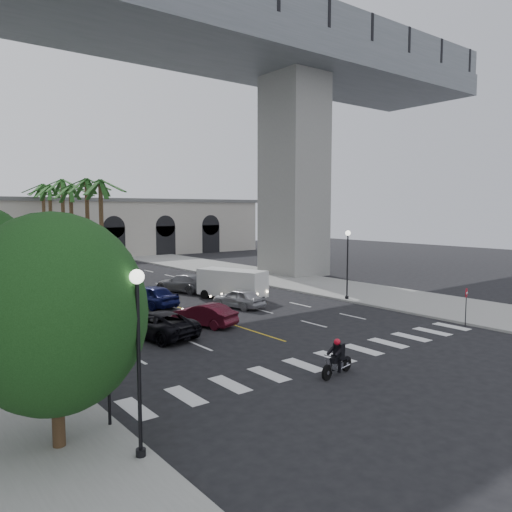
{
  "coord_description": "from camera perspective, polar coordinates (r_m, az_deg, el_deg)",
  "views": [
    {
      "loc": [
        -16.94,
        -17.37,
        6.95
      ],
      "look_at": [
        1.12,
        6.0,
        4.16
      ],
      "focal_mm": 35.0,
      "sensor_mm": 36.0,
      "label": 1
    }
  ],
  "objects": [
    {
      "name": "pedestrian_a",
      "position": [
        22.46,
        -23.3,
        -10.25
      ],
      "size": [
        0.77,
        0.64,
        1.82
      ],
      "primitive_type": "imported",
      "rotation": [
        0.0,
        0.0,
        0.36
      ],
      "color": "black",
      "rests_on": "sidewalk_left"
    },
    {
      "name": "car_d",
      "position": [
        42.36,
        -8.27,
        -3.07
      ],
      "size": [
        3.74,
        5.62,
        1.51
      ],
      "primitive_type": "imported",
      "rotation": [
        0.0,
        0.0,
        3.48
      ],
      "color": "slate",
      "rests_on": "ground"
    },
    {
      "name": "car_e",
      "position": [
        36.31,
        -12.0,
        -4.48
      ],
      "size": [
        2.88,
        4.98,
        1.59
      ],
      "primitive_type": "imported",
      "rotation": [
        0.0,
        0.0,
        3.37
      ],
      "color": "#0E1243",
      "rests_on": "ground"
    },
    {
      "name": "palm_e",
      "position": [
        63.68,
        -22.52,
        7.0
      ],
      "size": [
        3.2,
        3.2,
        10.4
      ],
      "color": "#47331E",
      "rests_on": "ground"
    },
    {
      "name": "traffic_signal_far",
      "position": [
        20.19,
        -20.71,
        -7.66
      ],
      "size": [
        0.25,
        0.18,
        3.65
      ],
      "color": "black",
      "rests_on": "ground"
    },
    {
      "name": "motorcycle_rider",
      "position": [
        21.56,
        9.35,
        -11.48
      ],
      "size": [
        2.17,
        0.68,
        1.58
      ],
      "rotation": [
        0.0,
        0.0,
        0.21
      ],
      "color": "black",
      "rests_on": "ground"
    },
    {
      "name": "street_tree_near",
      "position": [
        15.18,
        -22.06,
        -6.11
      ],
      "size": [
        5.2,
        5.2,
        6.89
      ],
      "color": "#382616",
      "rests_on": "ground"
    },
    {
      "name": "palm_d",
      "position": [
        59.92,
        -21.28,
        7.61
      ],
      "size": [
        3.2,
        3.2,
        10.9
      ],
      "color": "#47331E",
      "rests_on": "ground"
    },
    {
      "name": "car_b",
      "position": [
        30.07,
        -5.93,
        -6.69
      ],
      "size": [
        2.74,
        4.32,
        1.34
      ],
      "primitive_type": "imported",
      "rotation": [
        0.0,
        0.0,
        3.49
      ],
      "color": "#490E1B",
      "rests_on": "ground"
    },
    {
      "name": "lamp_post_left_near",
      "position": [
        14.06,
        -13.29,
        -10.13
      ],
      "size": [
        0.4,
        0.4,
        5.35
      ],
      "color": "black",
      "rests_on": "ground"
    },
    {
      "name": "palm_f",
      "position": [
        67.63,
        -23.18,
        7.09
      ],
      "size": [
        3.2,
        3.2,
        10.7
      ],
      "color": "#47331E",
      "rests_on": "ground"
    },
    {
      "name": "median",
      "position": [
        58.31,
        -20.55,
        -1.7
      ],
      "size": [
        2.0,
        24.0,
        0.2
      ],
      "primitive_type": "cube",
      "color": "gray",
      "rests_on": "ground"
    },
    {
      "name": "cargo_van",
      "position": [
        38.45,
        -2.69,
        -3.09
      ],
      "size": [
        3.72,
        5.75,
        2.3
      ],
      "rotation": [
        0.0,
        0.0,
        0.35
      ],
      "color": "silver",
      "rests_on": "ground"
    },
    {
      "name": "car_c",
      "position": [
        27.85,
        -11.34,
        -7.64
      ],
      "size": [
        3.43,
        5.57,
        1.44
      ],
      "primitive_type": "imported",
      "rotation": [
        0.0,
        0.0,
        3.35
      ],
      "color": "black",
      "rests_on": "ground"
    },
    {
      "name": "lamp_post_right",
      "position": [
        38.22,
        10.42,
        -0.3
      ],
      "size": [
        0.4,
        0.4,
        5.35
      ],
      "color": "black",
      "rests_on": "ground"
    },
    {
      "name": "palm_a",
      "position": [
        48.48,
        -17.37,
        7.69
      ],
      "size": [
        3.2,
        3.2,
        10.3
      ],
      "color": "#47331E",
      "rests_on": "ground"
    },
    {
      "name": "palm_c",
      "position": [
        55.97,
        -20.43,
        7.06
      ],
      "size": [
        3.2,
        3.2,
        10.1
      ],
      "color": "#47331E",
      "rests_on": "ground"
    },
    {
      "name": "bridge",
      "position": [
        45.81,
        -10.65,
        19.92
      ],
      "size": [
        75.0,
        13.0,
        26.0
      ],
      "color": "gray",
      "rests_on": "ground"
    },
    {
      "name": "traffic_signal_near",
      "position": [
        16.51,
        -16.57,
        -10.42
      ],
      "size": [
        0.25,
        0.18,
        3.65
      ],
      "color": "black",
      "rests_on": "ground"
    },
    {
      "name": "do_not_enter_sign",
      "position": [
        31.85,
        22.9,
        -4.54
      ],
      "size": [
        0.55,
        0.21,
        2.33
      ],
      "rotation": [
        0.0,
        0.0,
        0.32
      ],
      "color": "black",
      "rests_on": "ground"
    },
    {
      "name": "palm_b",
      "position": [
        52.28,
        -18.81,
        7.76
      ],
      "size": [
        3.2,
        3.2,
        10.6
      ],
      "color": "#47331E",
      "rests_on": "ground"
    },
    {
      "name": "pier_building",
      "position": [
        74.37,
        -24.54,
        2.84
      ],
      "size": [
        71.0,
        10.5,
        8.5
      ],
      "color": "#BCB5A8",
      "rests_on": "ground"
    },
    {
      "name": "sidewalk_right",
      "position": [
        45.99,
        6.85,
        -3.24
      ],
      "size": [
        8.0,
        100.0,
        0.15
      ],
      "primitive_type": "cube",
      "color": "gray",
      "rests_on": "ground"
    },
    {
      "name": "ground",
      "position": [
        25.24,
        6.44,
        -10.62
      ],
      "size": [
        140.0,
        140.0,
        0.0
      ],
      "primitive_type": "plane",
      "color": "black",
      "rests_on": "ground"
    },
    {
      "name": "car_a",
      "position": [
        35.32,
        -1.99,
        -4.83
      ],
      "size": [
        2.49,
        4.27,
        1.37
      ],
      "primitive_type": "imported",
      "rotation": [
        0.0,
        0.0,
        3.37
      ],
      "color": "#A9A9AE",
      "rests_on": "ground"
    }
  ]
}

